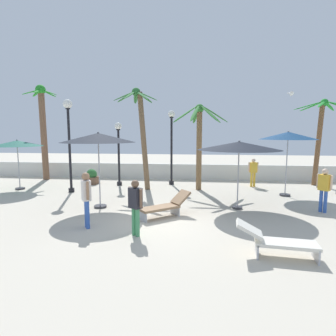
# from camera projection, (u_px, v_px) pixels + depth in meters

# --- Properties ---
(ground_plane) EXTENTS (56.00, 56.00, 0.00)m
(ground_plane) POSITION_uv_depth(u_px,v_px,m) (158.00, 220.00, 9.32)
(ground_plane) COLOR beige
(boundary_wall) EXTENTS (25.20, 0.30, 0.96)m
(boundary_wall) POSITION_uv_depth(u_px,v_px,m) (178.00, 172.00, 17.45)
(boundary_wall) COLOR silver
(boundary_wall) RESTS_ON ground_plane
(patio_umbrella_0) EXTENTS (2.86, 2.86, 2.97)m
(patio_umbrella_0) POSITION_uv_depth(u_px,v_px,m) (98.00, 138.00, 10.59)
(patio_umbrella_0) COLOR #333338
(patio_umbrella_0) RESTS_ON ground_plane
(patio_umbrella_1) EXTENTS (2.56, 2.56, 3.01)m
(patio_umbrella_1) POSITION_uv_depth(u_px,v_px,m) (288.00, 136.00, 12.58)
(patio_umbrella_1) COLOR #333338
(patio_umbrella_1) RESTS_ON ground_plane
(patio_umbrella_2) EXTENTS (2.53, 2.53, 2.58)m
(patio_umbrella_2) POSITION_uv_depth(u_px,v_px,m) (17.00, 144.00, 14.10)
(patio_umbrella_2) COLOR #333338
(patio_umbrella_2) RESTS_ON ground_plane
(patio_umbrella_3) EXTENTS (3.14, 3.14, 2.65)m
(patio_umbrella_3) POSITION_uv_depth(u_px,v_px,m) (239.00, 146.00, 10.45)
(patio_umbrella_3) COLOR #333338
(patio_umbrella_3) RESTS_ON ground_plane
(palm_tree_0) EXTENTS (2.25, 2.24, 5.15)m
(palm_tree_0) POSITION_uv_depth(u_px,v_px,m) (141.00, 126.00, 14.00)
(palm_tree_0) COLOR brown
(palm_tree_0) RESTS_ON ground_plane
(palm_tree_1) EXTENTS (3.08, 2.72, 4.73)m
(palm_tree_1) POSITION_uv_depth(u_px,v_px,m) (320.00, 130.00, 15.13)
(palm_tree_1) COLOR brown
(palm_tree_1) RESTS_ON ground_plane
(palm_tree_2) EXTENTS (2.89, 2.91, 4.33)m
(palm_tree_2) POSITION_uv_depth(u_px,v_px,m) (199.00, 134.00, 13.94)
(palm_tree_2) COLOR brown
(palm_tree_2) RESTS_ON ground_plane
(palm_tree_3) EXTENTS (2.02, 2.00, 5.78)m
(palm_tree_3) POSITION_uv_depth(u_px,v_px,m) (43.00, 124.00, 16.96)
(palm_tree_3) COLOR brown
(palm_tree_3) RESTS_ON ground_plane
(lamp_post_1) EXTENTS (0.38, 0.38, 4.13)m
(lamp_post_1) POSITION_uv_depth(u_px,v_px,m) (172.00, 139.00, 15.40)
(lamp_post_1) COLOR black
(lamp_post_1) RESTS_ON ground_plane
(lamp_post_2) EXTENTS (0.38, 0.38, 3.46)m
(lamp_post_2) POSITION_uv_depth(u_px,v_px,m) (119.00, 146.00, 15.20)
(lamp_post_2) COLOR black
(lamp_post_2) RESTS_ON ground_plane
(lamp_post_3) EXTENTS (0.43, 0.43, 4.49)m
(lamp_post_3) POSITION_uv_depth(u_px,v_px,m) (69.00, 130.00, 13.34)
(lamp_post_3) COLOR black
(lamp_post_3) RESTS_ON ground_plane
(lounge_chair_1) EXTENTS (1.90, 0.75, 0.82)m
(lounge_chair_1) POSITION_uv_depth(u_px,v_px,m) (276.00, 241.00, 6.53)
(lounge_chair_1) COLOR #B7B7BC
(lounge_chair_1) RESTS_ON ground_plane
(lounge_chair_2) EXTENTS (1.81, 1.61, 0.84)m
(lounge_chair_2) POSITION_uv_depth(u_px,v_px,m) (165.00, 206.00, 9.68)
(lounge_chair_2) COLOR #B7B7BC
(lounge_chair_2) RESTS_ON ground_plane
(guest_0) EXTENTS (0.46, 0.41, 1.61)m
(guest_0) POSITION_uv_depth(u_px,v_px,m) (135.00, 202.00, 7.81)
(guest_0) COLOR #3F8C59
(guest_0) RESTS_ON ground_plane
(guest_1) EXTENTS (0.40, 0.48, 1.73)m
(guest_1) POSITION_uv_depth(u_px,v_px,m) (86.00, 194.00, 8.46)
(guest_1) COLOR #3359B2
(guest_1) RESTS_ON ground_plane
(guest_2) EXTENTS (0.42, 0.44, 1.63)m
(guest_2) POSITION_uv_depth(u_px,v_px,m) (324.00, 186.00, 10.14)
(guest_2) COLOR #3359B2
(guest_2) RESTS_ON ground_plane
(guest_3) EXTENTS (0.55, 0.31, 1.54)m
(guest_3) POSITION_uv_depth(u_px,v_px,m) (253.00, 170.00, 14.98)
(guest_3) COLOR gold
(guest_3) RESTS_ON ground_plane
(seagull_0) EXTENTS (0.51, 1.38, 0.15)m
(seagull_0) POSITION_uv_depth(u_px,v_px,m) (291.00, 93.00, 15.17)
(seagull_0) COLOR white
(planter) EXTENTS (0.70, 0.70, 0.85)m
(planter) POSITION_uv_depth(u_px,v_px,m) (92.00, 177.00, 15.88)
(planter) COLOR brown
(planter) RESTS_ON ground_plane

